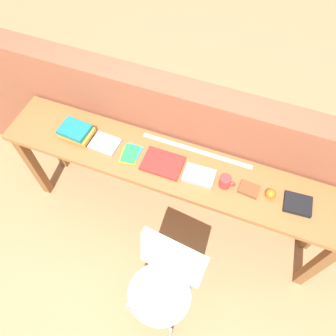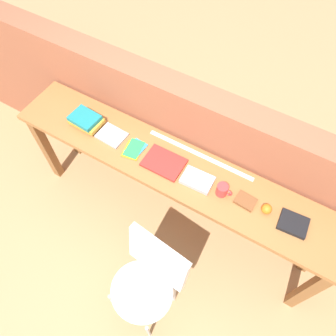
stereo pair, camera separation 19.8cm
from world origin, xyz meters
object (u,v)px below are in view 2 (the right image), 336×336
(book_open_centre, at_px, (164,163))
(chair_white_moulded, at_px, (148,280))
(pamphlet_pile_colourful, at_px, (134,149))
(sports_ball_small, at_px, (267,209))
(book_repair_rightmost, at_px, (293,224))
(mug, at_px, (222,190))
(leather_journal_brown, at_px, (245,201))
(magazine_cycling, at_px, (112,135))
(book_stack_leftmost, at_px, (86,120))

(book_open_centre, bearing_deg, chair_white_moulded, -68.80)
(pamphlet_pile_colourful, distance_m, sports_ball_small, 0.99)
(book_repair_rightmost, bearing_deg, mug, 178.50)
(pamphlet_pile_colourful, xyz_separation_m, leather_journal_brown, (0.85, 0.02, 0.01))
(mug, height_order, book_repair_rightmost, mug)
(magazine_cycling, bearing_deg, pamphlet_pile_colourful, -2.74)
(book_stack_leftmost, xyz_separation_m, sports_ball_small, (1.42, 0.01, -0.01))
(mug, xyz_separation_m, sports_ball_small, (0.30, 0.02, -0.01))
(chair_white_moulded, distance_m, magazine_cycling, 1.05)
(book_stack_leftmost, distance_m, book_repair_rightmost, 1.60)
(chair_white_moulded, xyz_separation_m, book_open_centre, (-0.26, 0.66, 0.36))
(magazine_cycling, height_order, sports_ball_small, sports_ball_small)
(pamphlet_pile_colourful, height_order, sports_ball_small, sports_ball_small)
(chair_white_moulded, height_order, sports_ball_small, sports_ball_small)
(book_open_centre, relative_size, book_repair_rightmost, 1.58)
(book_open_centre, relative_size, mug, 2.52)
(magazine_cycling, bearing_deg, leather_journal_brown, 3.07)
(pamphlet_pile_colourful, relative_size, mug, 1.71)
(magazine_cycling, height_order, pamphlet_pile_colourful, magazine_cycling)
(book_open_centre, bearing_deg, leather_journal_brown, 0.75)
(book_repair_rightmost, bearing_deg, book_open_centre, 176.56)
(sports_ball_small, bearing_deg, pamphlet_pile_colourful, -178.57)
(book_stack_leftmost, xyz_separation_m, magazine_cycling, (0.23, 0.00, -0.04))
(pamphlet_pile_colourful, bearing_deg, chair_white_moulded, -52.14)
(chair_white_moulded, height_order, pamphlet_pile_colourful, same)
(book_open_centre, xyz_separation_m, sports_ball_small, (0.74, 0.02, 0.02))
(leather_journal_brown, bearing_deg, chair_white_moulded, -112.76)
(chair_white_moulded, xyz_separation_m, book_stack_leftmost, (-0.94, 0.67, 0.40))
(sports_ball_small, bearing_deg, book_stack_leftmost, -179.78)
(magazine_cycling, xyz_separation_m, book_repair_rightmost, (1.37, 0.00, 0.01))
(mug, height_order, leather_journal_brown, mug)
(chair_white_moulded, xyz_separation_m, pamphlet_pile_colourful, (-0.51, 0.66, 0.36))
(chair_white_moulded, relative_size, magazine_cycling, 4.43)
(chair_white_moulded, bearing_deg, mug, 74.36)
(book_stack_leftmost, relative_size, sports_ball_small, 3.46)
(book_stack_leftmost, xyz_separation_m, book_open_centre, (0.68, -0.01, -0.03))
(magazine_cycling, distance_m, book_open_centre, 0.45)
(pamphlet_pile_colourful, bearing_deg, mug, -0.00)
(book_open_centre, bearing_deg, pamphlet_pile_colourful, -178.41)
(mug, bearing_deg, sports_ball_small, 4.74)
(pamphlet_pile_colourful, relative_size, book_open_centre, 0.68)
(book_stack_leftmost, bearing_deg, chair_white_moulded, -35.57)
(book_stack_leftmost, relative_size, leather_journal_brown, 1.79)
(sports_ball_small, bearing_deg, book_repair_rightmost, -0.10)
(magazine_cycling, distance_m, leather_journal_brown, 1.06)
(book_stack_leftmost, bearing_deg, leather_journal_brown, 0.08)
(pamphlet_pile_colourful, xyz_separation_m, sports_ball_small, (0.99, 0.02, 0.03))
(chair_white_moulded, bearing_deg, pamphlet_pile_colourful, 127.86)
(chair_white_moulded, xyz_separation_m, magazine_cycling, (-0.72, 0.68, 0.36))
(chair_white_moulded, distance_m, book_stack_leftmost, 1.23)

